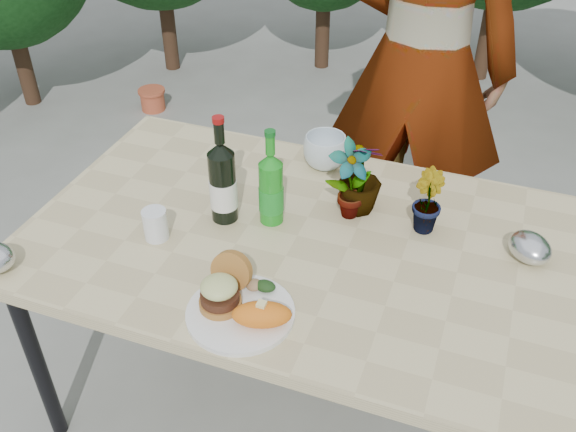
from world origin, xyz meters
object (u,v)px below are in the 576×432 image
(patio_table, at_px, (297,250))
(person, at_px, (421,65))
(dinner_plate, at_px, (240,313))
(wine_bottle, at_px, (223,183))

(patio_table, xyz_separation_m, person, (0.18, 0.86, 0.27))
(dinner_plate, relative_size, person, 0.15)
(wine_bottle, relative_size, person, 0.18)
(patio_table, relative_size, person, 0.83)
(patio_table, xyz_separation_m, dinner_plate, (-0.03, -0.36, 0.06))
(wine_bottle, bearing_deg, patio_table, 5.22)
(dinner_plate, xyz_separation_m, person, (0.21, 1.21, 0.20))
(patio_table, bearing_deg, dinner_plate, -94.45)
(dinner_plate, xyz_separation_m, wine_bottle, (-0.21, 0.36, 0.12))
(dinner_plate, bearing_deg, person, 80.37)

